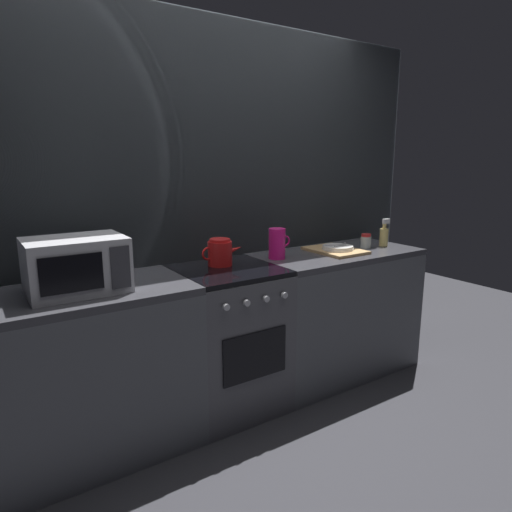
% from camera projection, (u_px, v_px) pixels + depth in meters
% --- Properties ---
extents(ground_plane, '(8.00, 8.00, 0.00)m').
position_uv_depth(ground_plane, '(229.00, 404.00, 2.89)').
color(ground_plane, '#2D2D33').
extents(back_wall, '(3.60, 0.05, 2.40)m').
position_uv_depth(back_wall, '(202.00, 213.00, 2.89)').
color(back_wall, gray).
rests_on(back_wall, ground_plane).
extents(counter_left, '(1.20, 0.60, 0.90)m').
position_uv_depth(counter_left, '(77.00, 376.00, 2.31)').
color(counter_left, '#515459').
rests_on(counter_left, ground_plane).
extents(stove_unit, '(0.60, 0.63, 0.90)m').
position_uv_depth(stove_unit, '(228.00, 338.00, 2.79)').
color(stove_unit, '#4C4C51').
rests_on(stove_unit, ground_plane).
extents(counter_right, '(1.20, 0.60, 0.90)m').
position_uv_depth(counter_right, '(335.00, 312.00, 3.28)').
color(counter_right, '#515459').
rests_on(counter_right, ground_plane).
extents(microwave, '(0.46, 0.35, 0.27)m').
position_uv_depth(microwave, '(76.00, 265.00, 2.19)').
color(microwave, '#B2B2B7').
rests_on(microwave, counter_left).
extents(kettle, '(0.28, 0.15, 0.17)m').
position_uv_depth(kettle, '(221.00, 252.00, 2.75)').
color(kettle, red).
rests_on(kettle, stove_unit).
extents(pitcher, '(0.16, 0.11, 0.20)m').
position_uv_depth(pitcher, '(277.00, 243.00, 2.94)').
color(pitcher, '#E5197A').
rests_on(pitcher, counter_right).
extents(dish_pile, '(0.30, 0.40, 0.06)m').
position_uv_depth(dish_pile, '(336.00, 249.00, 3.16)').
color(dish_pile, tan).
rests_on(dish_pile, counter_right).
extents(spice_jar, '(0.08, 0.08, 0.10)m').
position_uv_depth(spice_jar, '(366.00, 241.00, 3.30)').
color(spice_jar, silver).
rests_on(spice_jar, counter_right).
extents(spray_bottle, '(0.08, 0.06, 0.20)m').
position_uv_depth(spray_bottle, '(384.00, 235.00, 3.37)').
color(spray_bottle, '#E5CC72').
rests_on(spray_bottle, counter_right).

